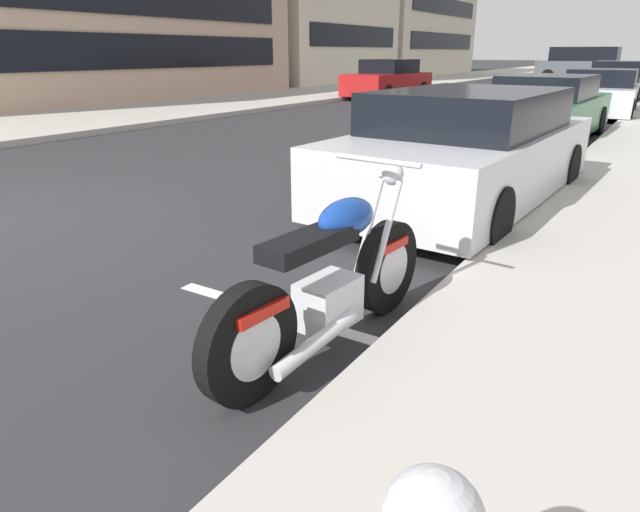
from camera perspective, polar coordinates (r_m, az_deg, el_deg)
name	(u,v)px	position (r m, az deg, el deg)	size (l,w,h in m)	color
sidewalk_far_curb	(223,104)	(20.08, -10.01, 15.21)	(120.00, 5.00, 0.14)	#ADA89E
parking_stall_stripe	(300,319)	(3.89, -2.10, -6.50)	(0.12, 2.20, 0.01)	silver
parked_motorcycle	(331,283)	(3.36, 1.13, -2.81)	(2.05, 0.62, 1.13)	black
parked_car_far_down_curb	(467,151)	(6.90, 14.95, 10.47)	(4.54, 2.08, 1.35)	silver
parked_car_behind_motorcycle	(546,110)	(12.75, 22.31, 13.76)	(4.73, 1.92, 1.32)	#236638
parked_car_across_street	(600,94)	(18.22, 26.89, 14.66)	(4.13, 2.04, 1.30)	silver
parked_car_mid_block	(617,82)	(24.25, 28.29, 15.51)	(4.48, 1.80, 1.44)	black
parked_car_near_corner	(633,78)	(29.26, 29.60, 15.66)	(4.15, 1.82, 1.37)	black
crossing_truck	(583,64)	(38.60, 25.50, 17.42)	(2.07, 5.20, 2.03)	#4C5156
car_opposite_curb	(388,80)	(23.20, 7.02, 17.54)	(4.44, 2.07, 1.48)	#AD1919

